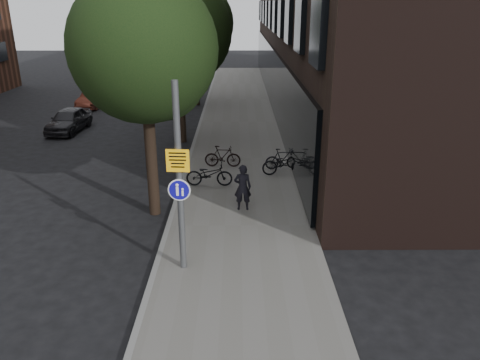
{
  "coord_description": "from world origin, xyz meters",
  "views": [
    {
      "loc": [
        0.15,
        -9.64,
        6.59
      ],
      "look_at": [
        0.21,
        2.35,
        2.0
      ],
      "focal_mm": 35.0,
      "sensor_mm": 36.0,
      "label": 1
    }
  ],
  "objects_px": {
    "signpost": "(179,179)",
    "pedestrian": "(243,187)",
    "parked_car_near": "(69,120)",
    "parked_bike_facade_near": "(284,163)"
  },
  "relations": [
    {
      "from": "pedestrian",
      "to": "signpost",
      "type": "bearing_deg",
      "value": 66.68
    },
    {
      "from": "signpost",
      "to": "pedestrian",
      "type": "distance_m",
      "value": 4.27
    },
    {
      "from": "parked_car_near",
      "to": "signpost",
      "type": "bearing_deg",
      "value": -56.46
    },
    {
      "from": "signpost",
      "to": "parked_car_near",
      "type": "bearing_deg",
      "value": 122.67
    },
    {
      "from": "pedestrian",
      "to": "parked_car_near",
      "type": "height_order",
      "value": "pedestrian"
    },
    {
      "from": "signpost",
      "to": "parked_car_near",
      "type": "distance_m",
      "value": 16.18
    },
    {
      "from": "pedestrian",
      "to": "parked_bike_facade_near",
      "type": "relative_size",
      "value": 0.87
    },
    {
      "from": "parked_car_near",
      "to": "pedestrian",
      "type": "bearing_deg",
      "value": -43.64
    },
    {
      "from": "signpost",
      "to": "parked_bike_facade_near",
      "type": "relative_size",
      "value": 2.68
    },
    {
      "from": "parked_bike_facade_near",
      "to": "parked_car_near",
      "type": "xyz_separation_m",
      "value": [
        -10.95,
        7.13,
        0.03
      ]
    }
  ]
}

